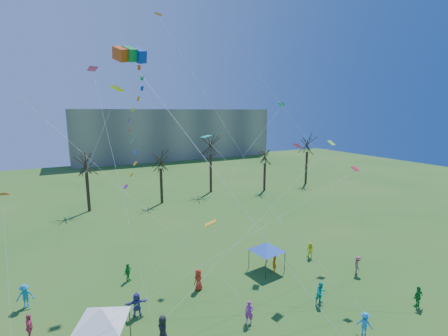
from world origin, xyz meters
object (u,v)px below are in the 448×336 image
distant_building (175,134)px  canopy_tent_blue (267,247)px  big_box_kite (139,128)px  canopy_tent_white (102,315)px

distant_building → canopy_tent_blue: (-15.71, -71.98, -5.23)m
distant_building → big_box_kite: bearing=-110.2°
distant_building → canopy_tent_white: (-30.32, -75.67, -5.00)m
canopy_tent_white → canopy_tent_blue: (14.61, 3.68, -0.22)m
canopy_tent_white → distant_building: bearing=68.2°
big_box_kite → canopy_tent_blue: 16.20m
big_box_kite → canopy_tent_blue: size_ratio=5.97×
canopy_tent_white → canopy_tent_blue: 15.07m
big_box_kite → canopy_tent_white: bearing=-153.7°
distant_building → canopy_tent_white: size_ratio=16.71×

